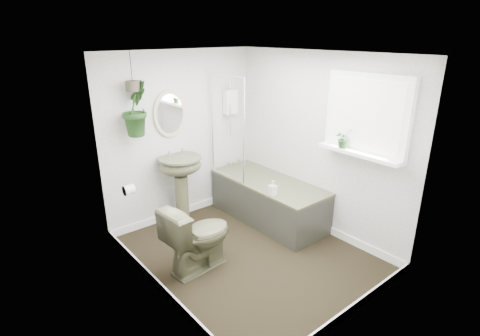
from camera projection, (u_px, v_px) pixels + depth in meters
floor at (248, 254)px, 4.49m from camera, size 2.30×2.80×0.02m
ceiling at (250, 52)px, 3.69m from camera, size 2.30×2.80×0.02m
wall_back at (181, 137)px, 5.11m from camera, size 2.30×0.02×2.30m
wall_front at (361, 207)px, 3.07m from camera, size 2.30×0.02×2.30m
wall_left at (152, 190)px, 3.40m from camera, size 0.02×2.80×2.30m
wall_right at (317, 144)px, 4.78m from camera, size 0.02×2.80×2.30m
skirting at (248, 250)px, 4.47m from camera, size 2.30×2.80×0.10m
bathtub at (268, 200)px, 5.23m from camera, size 0.72×1.72×0.58m
bath_screen at (227, 128)px, 5.05m from camera, size 0.04×0.72×1.40m
shower_box at (230, 102)px, 5.40m from camera, size 0.20×0.10×0.35m
oval_mirror at (170, 114)px, 4.86m from camera, size 0.46×0.03×0.62m
wall_sconce at (142, 126)px, 4.65m from camera, size 0.04×0.04×0.22m
toilet_roll_holder at (129, 190)px, 4.03m from camera, size 0.11×0.11×0.11m
window_recess at (367, 115)px, 4.06m from camera, size 0.08×1.00×0.90m
window_sill at (359, 153)px, 4.17m from camera, size 0.18×1.00×0.04m
window_blinds at (365, 116)px, 4.04m from camera, size 0.01×0.86×0.76m
toilet at (198, 236)px, 4.09m from camera, size 0.81×0.51×0.80m
pedestal_sink at (182, 190)px, 5.07m from camera, size 0.67×0.61×0.96m
sill_plant at (344, 138)px, 4.26m from camera, size 0.23×0.21×0.22m
hanging_plant at (135, 109)px, 4.41m from camera, size 0.45×0.46×0.65m
soap_bottle at (273, 188)px, 4.65m from camera, size 0.10×0.10×0.19m
hanging_pot at (133, 86)px, 4.32m from camera, size 0.16×0.16×0.12m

